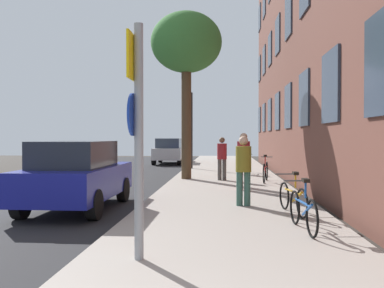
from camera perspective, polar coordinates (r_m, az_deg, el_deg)
The scene contains 15 objects.
ground_plane at distance 17.01m, azimuth -7.23°, elevation -4.87°, with size 41.80×41.80×0.00m, color #332D28.
road_asphalt at distance 17.54m, azimuth -13.99°, elevation -4.70°, with size 7.00×38.00×0.01m, color #232326.
sidewalk at distance 16.67m, azimuth 4.69°, elevation -4.78°, with size 4.20×38.00×0.12m, color #9E9389.
sign_post at distance 5.55m, azimuth -7.51°, elevation 2.74°, with size 0.15×0.60×3.09m.
traffic_light at distance 21.42m, azimuth -0.34°, elevation 3.75°, with size 0.43×0.24×3.87m.
tree_near at distance 16.48m, azimuth -0.78°, elevation 13.30°, with size 2.72×2.72×6.39m.
bicycle_0 at distance 7.51m, azimuth 14.86°, elevation -8.69°, with size 0.42×1.68×0.91m.
bicycle_1 at distance 9.07m, azimuth 13.55°, elevation -7.07°, with size 0.47×1.68×0.90m.
bicycle_2 at distance 15.23m, azimuth 9.96°, elevation -3.66°, with size 0.49×1.71×0.98m.
bicycle_3 at distance 18.59m, azimuth 7.45°, elevation -2.88°, with size 0.42×1.71×0.93m.
pedestrian_0 at distance 9.88m, azimuth 7.01°, elevation -2.99°, with size 0.47×0.47×1.63m.
pedestrian_1 at distance 12.76m, azimuth 7.02°, elevation -1.83°, with size 0.54×0.54×1.73m.
pedestrian_2 at distance 15.62m, azimuth 4.10°, elevation -1.59°, with size 0.50×0.50×1.60m.
car_0 at distance 10.28m, azimuth -15.36°, elevation -4.04°, with size 1.79×3.92×1.62m.
car_1 at distance 26.80m, azimuth -3.12°, elevation -0.92°, with size 1.85×4.23×1.62m.
Camera 1 is at (0.96, -1.58, 1.73)m, focal length 39.22 mm.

